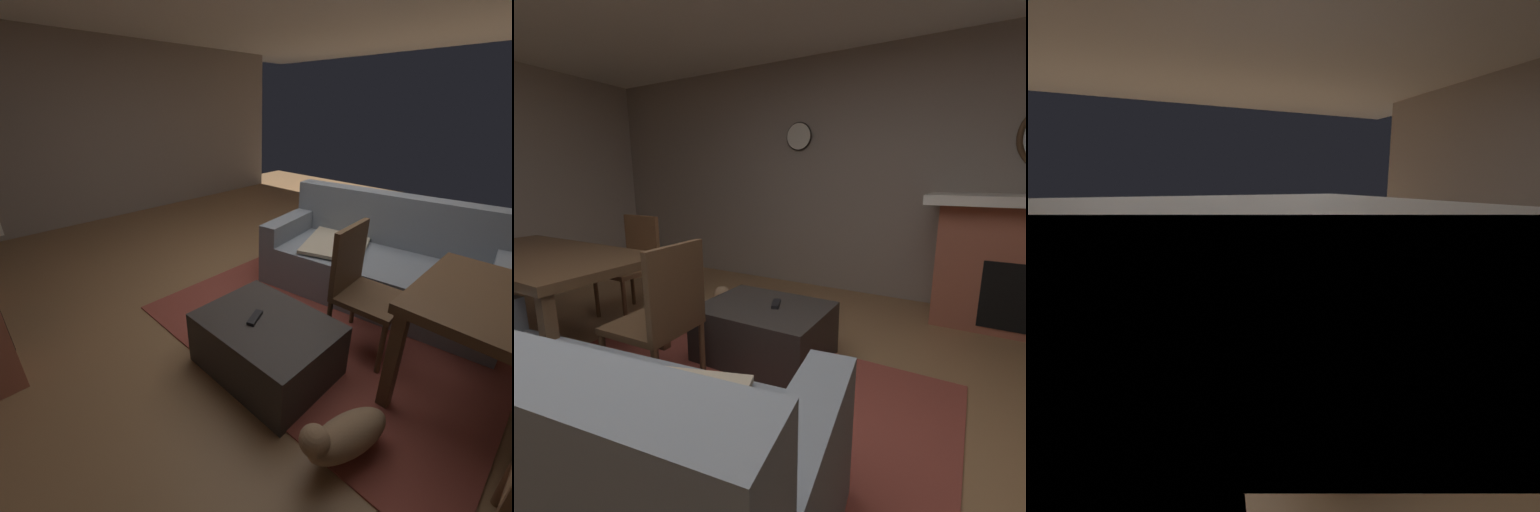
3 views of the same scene
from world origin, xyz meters
The scene contains 10 objects.
floor centered at (0.00, 0.00, 0.00)m, with size 9.28×9.28×0.00m, color olive.
area_rug centered at (0.32, -0.31, 0.01)m, with size 2.60×2.00×0.01m, color brown.
couch centered at (0.36, 0.47, 0.32)m, with size 2.16×1.21×0.91m.
ottoman_coffee_table centered at (0.32, -1.02, 0.20)m, with size 0.87×0.68×0.40m, color #2D2826.
tv_remote centered at (0.25, -1.07, 0.41)m, with size 0.05×0.16×0.02m, color black.
dining_table centered at (1.86, -0.34, 0.67)m, with size 1.76×0.92×0.74m.
dining_chair_north centered at (1.87, 0.52, 0.52)m, with size 0.44×0.44×0.93m.
dining_chair_west centered at (0.59, -0.34, 0.52)m, with size 0.46×0.46×0.93m.
potted_plant centered at (2.82, 1.63, 0.27)m, with size 0.29×0.29×0.47m.
small_dog centered at (1.04, -1.21, 0.17)m, with size 0.33×0.56×0.28m.
Camera 3 is at (-0.67, -2.37, 1.16)m, focal length 23.95 mm.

